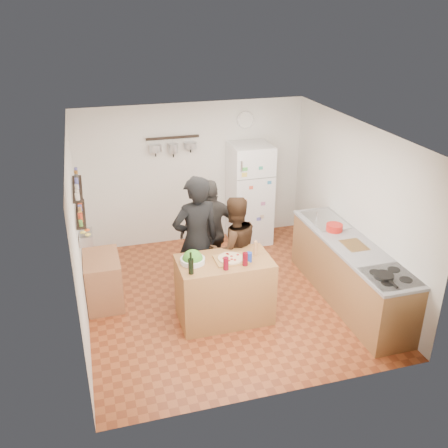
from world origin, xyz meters
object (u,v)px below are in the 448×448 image
object	(u,v)px
person_left	(196,241)
wall_clock	(245,120)
prep_island	(224,290)
pepper_mill	(255,249)
salt_canister	(249,257)
skillet	(384,276)
salad_bowl	(193,260)
red_bowl	(334,228)
fridge	(250,194)
person_back	(211,232)
counter_run	(349,272)
wine_bottle	(191,266)
person_center	(234,249)
side_table	(103,280)

from	to	relation	value
person_left	wall_clock	distance (m)	2.72
person_left	prep_island	bearing A→B (deg)	103.68
pepper_mill	salt_canister	distance (m)	0.23
salt_canister	skillet	bearing A→B (deg)	-30.63
salad_bowl	salt_canister	distance (m)	0.74
red_bowl	fridge	distance (m)	1.97
pepper_mill	person_left	size ratio (longest dim) A/B	0.08
person_back	counter_run	size ratio (longest dim) A/B	0.63
salad_bowl	salt_canister	world-z (taller)	salt_canister
wine_bottle	counter_run	world-z (taller)	wine_bottle
counter_run	pepper_mill	bearing A→B (deg)	176.36
red_bowl	fridge	size ratio (longest dim) A/B	0.14
pepper_mill	person_center	bearing A→B (deg)	110.21
wall_clock	prep_island	bearing A→B (deg)	-113.34
salad_bowl	person_left	bearing A→B (deg)	71.61
salt_canister	counter_run	xyz separation A→B (m)	(1.57, 0.08, -0.52)
red_bowl	side_table	bearing A→B (deg)	172.59
pepper_mill	fridge	bearing A→B (deg)	73.19
person_left	red_bowl	bearing A→B (deg)	165.58
person_center	salt_canister	bearing A→B (deg)	85.12
prep_island	skillet	xyz separation A→B (m)	(1.77, -0.99, 0.49)
prep_island	wine_bottle	size ratio (longest dim) A/B	6.07
pepper_mill	person_back	size ratio (longest dim) A/B	0.10
wine_bottle	person_back	xyz separation A→B (m)	(0.60, 1.30, -0.19)
person_center	red_bowl	distance (m)	1.55
pepper_mill	side_table	world-z (taller)	pepper_mill
counter_run	skillet	distance (m)	1.07
person_left	red_bowl	distance (m)	2.07
wine_bottle	skillet	bearing A→B (deg)	-18.74
prep_island	fridge	xyz separation A→B (m)	(1.12, 2.26, 0.45)
wall_clock	side_table	bearing A→B (deg)	-147.22
wine_bottle	pepper_mill	distance (m)	0.99
pepper_mill	red_bowl	xyz separation A→B (m)	(1.37, 0.37, -0.02)
skillet	wine_bottle	bearing A→B (deg)	161.26
counter_run	skillet	bearing A→B (deg)	-96.02
skillet	counter_run	bearing A→B (deg)	83.98
salt_canister	person_center	bearing A→B (deg)	91.61
person_center	side_table	distance (m)	1.94
counter_run	salad_bowl	bearing A→B (deg)	177.74
salt_canister	person_back	xyz separation A→B (m)	(-0.20, 1.20, -0.15)
person_back	side_table	distance (m)	1.75
skillet	prep_island	bearing A→B (deg)	150.77
salad_bowl	red_bowl	bearing A→B (deg)	9.32
person_center	side_table	xyz separation A→B (m)	(-1.85, 0.35, -0.43)
red_bowl	side_table	xyz separation A→B (m)	(-3.39, 0.44, -0.61)
salad_bowl	side_table	xyz separation A→B (m)	(-1.15, 0.81, -0.58)
prep_island	fridge	size ratio (longest dim) A/B	0.69
person_left	fridge	world-z (taller)	person_left
salt_canister	person_back	distance (m)	1.22
prep_island	salad_bowl	xyz separation A→B (m)	(-0.42, 0.05, 0.49)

